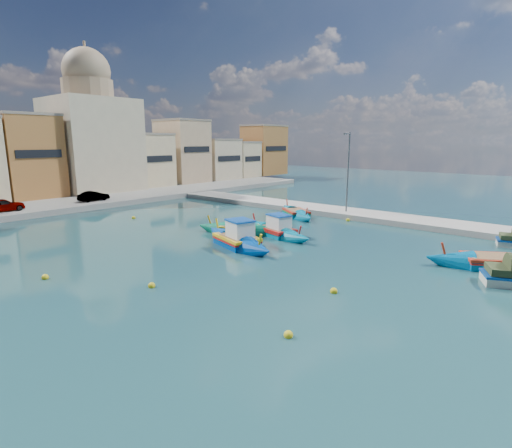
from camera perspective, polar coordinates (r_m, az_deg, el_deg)
ground at (r=22.27m, az=5.11°, el=-7.21°), size 160.00×160.00×0.00m
east_quay at (r=37.90m, az=21.12°, el=0.40°), size 4.00×70.00×0.50m
north_quay at (r=47.86m, az=-27.89°, el=2.11°), size 80.00×8.00×0.60m
north_townhouses at (r=56.80m, az=-24.88°, el=8.49°), size 83.20×7.87×10.19m
church_block at (r=58.80m, az=-22.46°, el=12.10°), size 10.00×10.00×19.10m
quay_street_lamp at (r=39.22m, az=12.97°, el=7.29°), size 1.18×0.16×8.00m
luzzu_turquoise_cabin at (r=31.12m, az=2.79°, el=-1.04°), size 3.89×8.40×2.64m
luzzu_blue_cabin at (r=27.98m, az=-2.72°, el=-2.42°), size 4.42×8.63×2.97m
luzzu_cyan_mid at (r=39.12m, az=5.74°, el=1.46°), size 5.87×7.31×2.26m
luzzu_green at (r=31.76m, az=-2.35°, el=-0.91°), size 4.70×7.33×2.28m
luzzu_cyan_south at (r=27.05m, az=30.74°, el=-4.85°), size 5.76×7.65×2.42m
mooring_buoys at (r=25.73m, az=-5.08°, el=-4.38°), size 25.05×25.13×0.36m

